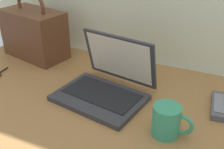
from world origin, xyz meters
TOP-DOWN VIEW (x-y plane):
  - desk at (0.00, 0.00)m, footprint 1.60×0.76m
  - laptop at (-0.10, 0.05)m, footprint 0.35×0.32m
  - coffee_mug at (0.16, -0.08)m, footprint 0.12×0.08m
  - remote_control_near at (0.29, 0.13)m, footprint 0.06×0.16m
  - handbag at (-0.56, 0.23)m, footprint 0.33×0.22m

SIDE VIEW (x-z plane):
  - desk at x=0.00m, z-range 0.00..0.03m
  - remote_control_near at x=0.29m, z-range 0.03..0.05m
  - laptop at x=-0.10m, z-range -0.03..0.18m
  - coffee_mug at x=0.16m, z-range 0.03..0.13m
  - handbag at x=-0.56m, z-range -0.02..0.31m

